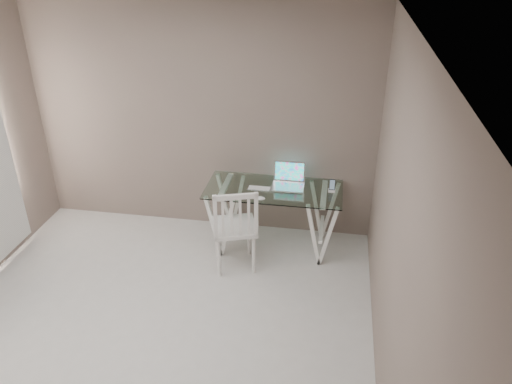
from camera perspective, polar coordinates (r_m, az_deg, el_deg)
room at (r=3.73m, az=-16.44°, el=1.85°), size 4.50×4.52×2.71m
desk at (r=5.67m, az=2.00°, el=-2.88°), size 1.50×0.70×0.75m
chair at (r=5.20m, az=-2.44°, el=-3.89°), size 0.57×0.57×0.99m
laptop at (r=5.55m, az=3.74°, el=1.35°), size 0.35×0.29×0.25m
keyboard at (r=5.49m, az=0.37°, el=0.42°), size 0.26×0.11×0.01m
mouse at (r=5.26m, az=0.44°, el=-0.73°), size 0.11×0.07×0.04m
phone_dock at (r=5.48m, az=8.68°, el=0.45°), size 0.07×0.07×0.14m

